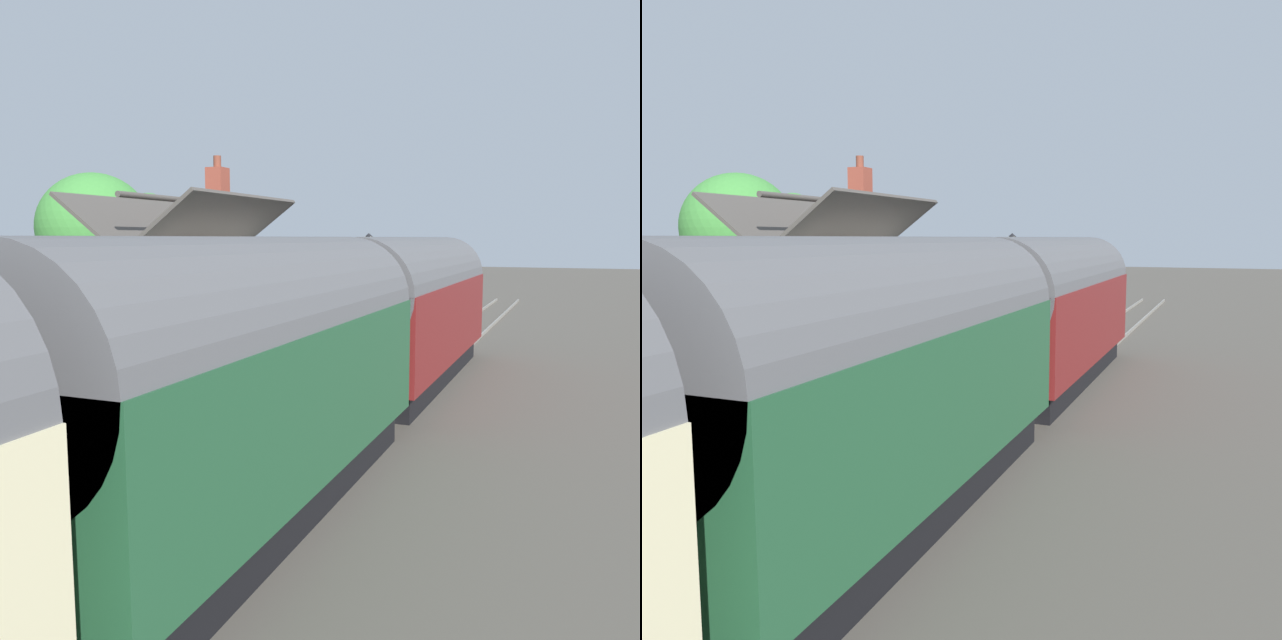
# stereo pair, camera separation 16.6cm
# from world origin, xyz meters

# --- Properties ---
(ground_plane) EXTENTS (160.00, 160.00, 0.00)m
(ground_plane) POSITION_xyz_m (0.00, 0.00, 0.00)
(ground_plane) COLOR #4C473F
(platform) EXTENTS (32.00, 6.80, 0.91)m
(platform) POSITION_xyz_m (0.00, 4.40, 0.45)
(platform) COLOR gray
(platform) RESTS_ON ground
(platform_edge_coping) EXTENTS (32.00, 0.36, 0.02)m
(platform_edge_coping) POSITION_xyz_m (0.00, 1.18, 0.91)
(platform_edge_coping) COLOR beige
(platform_edge_coping) RESTS_ON platform
(rail_near) EXTENTS (52.00, 0.08, 0.14)m
(rail_near) POSITION_xyz_m (0.00, -1.62, 0.07)
(rail_near) COLOR gray
(rail_near) RESTS_ON ground
(rail_far) EXTENTS (52.00, 0.08, 0.14)m
(rail_far) POSITION_xyz_m (0.00, -0.18, 0.07)
(rail_far) COLOR gray
(rail_far) RESTS_ON ground
(train) EXTENTS (29.98, 2.73, 4.32)m
(train) POSITION_xyz_m (-11.12, -0.90, 2.22)
(train) COLOR black
(train) RESTS_ON ground
(station_building) EXTENTS (5.92, 4.34, 5.92)m
(station_building) POSITION_xyz_m (-4.31, 5.10, 2.54)
(station_building) COLOR white
(station_building) RESTS_ON platform
(bench_near_building) EXTENTS (1.42, 0.49, 0.88)m
(bench_near_building) POSITION_xyz_m (1.15, 3.11, 1.38)
(bench_near_building) COLOR #26727F
(bench_near_building) RESTS_ON platform
(bench_mid_platform) EXTENTS (1.41, 0.48, 0.88)m
(bench_mid_platform) POSITION_xyz_m (11.13, 3.25, 1.38)
(bench_mid_platform) COLOR #26727F
(bench_mid_platform) RESTS_ON platform
(bench_by_lamp) EXTENTS (1.41, 0.46, 0.88)m
(bench_by_lamp) POSITION_xyz_m (8.89, 3.20, 1.38)
(bench_by_lamp) COLOR #26727F
(bench_by_lamp) RESTS_ON platform
(planter_bench_left) EXTENTS (0.74, 0.32, 0.62)m
(planter_bench_left) POSITION_xyz_m (8.27, 1.67, 1.20)
(planter_bench_left) COLOR #9E5138
(planter_bench_left) RESTS_ON platform
(planter_edge_near) EXTENTS (0.53, 0.53, 0.83)m
(planter_edge_near) POSITION_xyz_m (11.03, 4.63, 1.30)
(planter_edge_near) COLOR teal
(planter_edge_near) RESTS_ON platform
(planter_edge_far) EXTENTS (0.52, 0.52, 0.81)m
(planter_edge_far) POSITION_xyz_m (1.56, 4.13, 1.32)
(planter_edge_far) COLOR black
(planter_edge_far) RESTS_ON platform
(planter_under_sign) EXTENTS (0.73, 0.73, 1.03)m
(planter_under_sign) POSITION_xyz_m (6.81, 7.17, 1.44)
(planter_under_sign) COLOR teal
(planter_under_sign) RESTS_ON platform
(planter_corner_building) EXTENTS (1.09, 0.32, 0.65)m
(planter_corner_building) POSITION_xyz_m (-11.41, 1.97, 1.21)
(planter_corner_building) COLOR black
(planter_corner_building) RESTS_ON platform
(planter_bench_right) EXTENTS (0.63, 0.63, 0.97)m
(planter_bench_right) POSITION_xyz_m (7.83, 3.18, 1.43)
(planter_bench_right) COLOR teal
(planter_bench_right) RESTS_ON platform
(lamp_post_platform) EXTENTS (0.32, 0.50, 3.58)m
(lamp_post_platform) POSITION_xyz_m (3.58, 2.06, 3.41)
(lamp_post_platform) COLOR black
(lamp_post_platform) RESTS_ON platform
(tree_far_right) EXTENTS (2.83, 2.74, 6.53)m
(tree_far_right) POSITION_xyz_m (7.10, 14.71, 4.82)
(tree_far_right) COLOR #4C3828
(tree_far_right) RESTS_ON ground
(tree_distant) EXTENTS (4.65, 4.32, 6.84)m
(tree_distant) POSITION_xyz_m (0.51, 12.46, 4.68)
(tree_distant) COLOR #4C3828
(tree_distant) RESTS_ON ground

